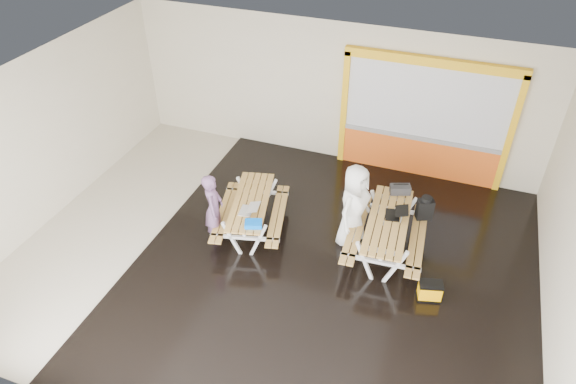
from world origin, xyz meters
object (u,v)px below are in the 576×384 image
at_px(picnic_table_left, 251,208).
at_px(fluke_bag, 430,291).
at_px(laptop_right, 396,213).
at_px(picnic_table_right, 387,228).
at_px(blue_pouch, 253,224).
at_px(person_right, 354,207).
at_px(toolbox, 400,189).
at_px(laptop_left, 249,209).
at_px(backpack, 425,208).
at_px(dark_case, 361,247).
at_px(person_left, 214,208).

relative_size(picnic_table_left, fluke_bag, 4.77).
bearing_deg(laptop_right, picnic_table_right, -121.11).
relative_size(blue_pouch, fluke_bag, 0.68).
bearing_deg(fluke_bag, picnic_table_right, 136.83).
bearing_deg(person_right, picnic_table_right, -82.98).
height_order(laptop_right, toolbox, toolbox).
height_order(picnic_table_left, laptop_left, laptop_left).
distance_m(person_right, backpack, 1.45).
height_order(person_right, blue_pouch, person_right).
bearing_deg(dark_case, laptop_right, 28.26).
xyz_separation_m(person_right, blue_pouch, (-1.68, -1.10, -0.06)).
bearing_deg(person_right, laptop_left, 126.84).
height_order(person_right, backpack, person_right).
distance_m(blue_pouch, backpack, 3.45).
xyz_separation_m(toolbox, fluke_bag, (0.97, -1.89, -0.73)).
bearing_deg(picnic_table_left, person_right, 10.97).
height_order(person_right, dark_case, person_right).
relative_size(picnic_table_right, laptop_right, 4.70).
distance_m(laptop_right, backpack, 0.75).
bearing_deg(picnic_table_right, laptop_right, 58.89).
xyz_separation_m(blue_pouch, fluke_bag, (3.41, 0.04, -0.63)).
bearing_deg(person_left, toolbox, -81.90).
bearing_deg(laptop_left, picnic_table_right, 13.15).
xyz_separation_m(person_right, fluke_bag, (1.73, -1.06, -0.68)).
xyz_separation_m(person_left, backpack, (3.93, 1.52, -0.06)).
relative_size(person_left, toolbox, 3.42).
relative_size(laptop_right, backpack, 0.90).
bearing_deg(picnic_table_right, laptop_left, -166.85).
bearing_deg(picnic_table_right, fluke_bag, -43.17).
height_order(person_left, dark_case, person_left).
bearing_deg(picnic_table_left, fluke_bag, -10.03).
bearing_deg(toolbox, laptop_right, -85.62).
xyz_separation_m(person_right, dark_case, (0.26, -0.24, -0.77)).
bearing_deg(laptop_right, fluke_bag, -51.02).
relative_size(blue_pouch, backpack, 0.61).
distance_m(picnic_table_left, fluke_bag, 3.85).
relative_size(blue_pouch, toolbox, 0.72).
bearing_deg(dark_case, person_right, 137.06).
distance_m(backpack, dark_case, 1.50).
height_order(picnic_table_right, person_left, person_left).
bearing_deg(dark_case, picnic_table_right, 15.67).
distance_m(picnic_table_left, dark_case, 2.36).
distance_m(laptop_left, blue_pouch, 0.45).
xyz_separation_m(person_left, blue_pouch, (0.93, -0.18, 0.01)).
relative_size(laptop_left, dark_case, 0.96).
relative_size(laptop_left, laptop_right, 0.91).
relative_size(toolbox, fluke_bag, 0.95).
relative_size(laptop_right, dark_case, 1.06).
xyz_separation_m(laptop_right, fluke_bag, (0.91, -1.12, -0.70)).
height_order(person_right, laptop_left, person_right).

